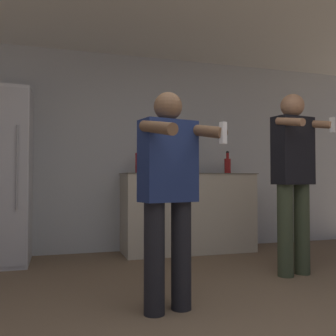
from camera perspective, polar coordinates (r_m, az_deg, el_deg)
wall_back at (r=4.93m, az=-5.88°, el=2.35°), size 7.00×0.06×2.55m
refrigerator at (r=4.48m, az=-24.07°, el=-1.23°), size 0.61×0.75×1.90m
counter at (r=4.82m, az=3.10°, el=-6.77°), size 1.70×0.60×1.00m
bottle_green_wine at (r=4.88m, az=3.87°, el=0.67°), size 0.08×0.08×0.32m
bottle_amber_bourbon at (r=4.68m, az=-4.61°, el=0.87°), size 0.07×0.07×0.32m
bottle_short_whiskey at (r=4.84m, az=2.32°, el=0.86°), size 0.08×0.08×0.37m
bottle_tall_gin at (r=5.07m, az=9.06°, el=0.49°), size 0.09×0.09×0.30m
person_woman_foreground at (r=2.62m, az=0.13°, el=-3.10°), size 0.53×0.58×1.54m
person_man_side at (r=3.83m, az=18.58°, el=-0.87°), size 0.49×0.48×1.76m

